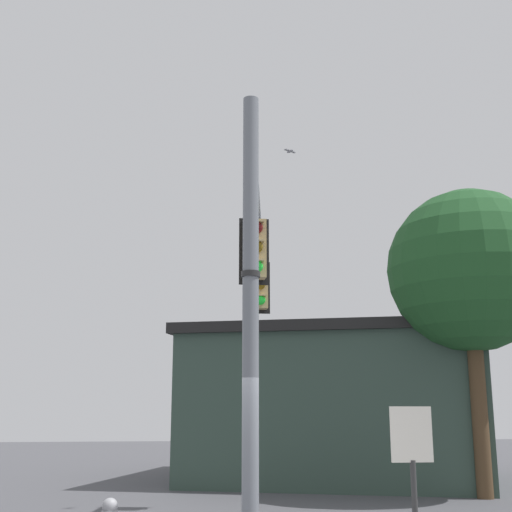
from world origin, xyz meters
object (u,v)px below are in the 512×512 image
object	(u,v)px
traffic_light_nearest_pole	(255,249)
bird_flying	(290,151)
street_name_sign	(252,280)
traffic_light_mid_inner	(260,286)
historical_marker	(413,460)

from	to	relation	value
traffic_light_nearest_pole	bird_flying	bearing A→B (deg)	-110.60
street_name_sign	traffic_light_mid_inner	bearing A→B (deg)	-99.24
traffic_light_mid_inner	traffic_light_nearest_pole	bearing A→B (deg)	80.79
traffic_light_nearest_pole	bird_flying	xyz separation A→B (m)	(-1.30, -3.47, 3.27)
traffic_light_mid_inner	bird_flying	xyz separation A→B (m)	(-0.72, 0.15, 3.27)
traffic_light_mid_inner	street_name_sign	world-z (taller)	traffic_light_mid_inner
traffic_light_nearest_pole	traffic_light_mid_inner	xyz separation A→B (m)	(-0.59, -3.62, 0.00)
traffic_light_mid_inner	historical_marker	size ratio (longest dim) A/B	0.62
traffic_light_nearest_pole	bird_flying	distance (m)	4.94
traffic_light_mid_inner	historical_marker	world-z (taller)	traffic_light_mid_inner
traffic_light_nearest_pole	traffic_light_mid_inner	distance (m)	3.67
street_name_sign	historical_marker	size ratio (longest dim) A/B	0.68
bird_flying	traffic_light_mid_inner	bearing A→B (deg)	-12.13
traffic_light_nearest_pole	street_name_sign	xyz separation A→B (m)	(0.33, 2.01, -0.96)
traffic_light_nearest_pole	historical_marker	bearing A→B (deg)	131.63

